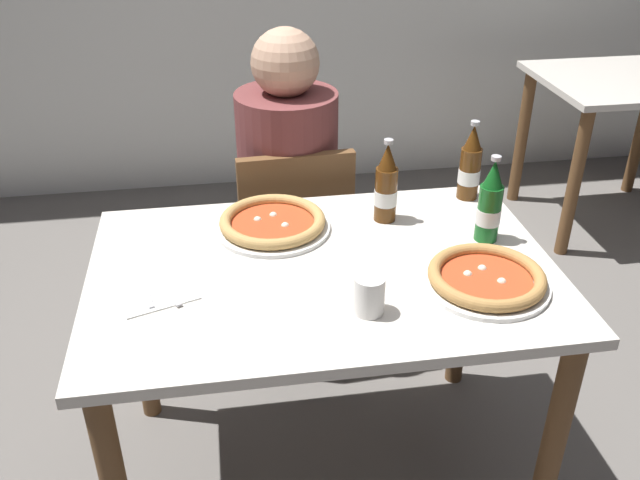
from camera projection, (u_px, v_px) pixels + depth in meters
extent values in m
plane|color=slate|center=(322.00, 468.00, 2.14)|extent=(8.00, 8.00, 0.00)
cube|color=silver|center=(323.00, 271.00, 1.78)|extent=(1.20, 0.80, 0.03)
cylinder|color=brown|center=(552.00, 448.00, 1.75)|extent=(0.06, 0.06, 0.72)
cylinder|color=brown|center=(139.00, 327.00, 2.18)|extent=(0.06, 0.06, 0.72)
cylinder|color=brown|center=(463.00, 297.00, 2.33)|extent=(0.06, 0.06, 0.72)
cube|color=brown|center=(289.00, 242.00, 2.51)|extent=(0.42, 0.42, 0.04)
cube|color=brown|center=(297.00, 212.00, 2.24)|extent=(0.38, 0.06, 0.40)
cylinder|color=brown|center=(324.00, 265.00, 2.79)|extent=(0.04, 0.04, 0.41)
cylinder|color=brown|center=(241.00, 274.00, 2.73)|extent=(0.04, 0.04, 0.41)
cylinder|color=brown|center=(344.00, 313.00, 2.51)|extent=(0.04, 0.04, 0.41)
cylinder|color=brown|center=(252.00, 325.00, 2.45)|extent=(0.04, 0.04, 0.41)
cube|color=#2D3342|center=(291.00, 292.00, 2.59)|extent=(0.32, 0.28, 0.45)
cylinder|color=brown|center=(288.00, 171.00, 2.34)|extent=(0.34, 0.34, 0.55)
sphere|color=tan|center=(285.00, 63.00, 2.15)|extent=(0.22, 0.22, 0.22)
cube|color=silver|center=(628.00, 80.00, 3.20)|extent=(0.80, 0.70, 0.03)
cylinder|color=brown|center=(574.00, 184.00, 3.10)|extent=(0.06, 0.06, 0.72)
cylinder|color=brown|center=(522.00, 137.00, 3.60)|extent=(0.06, 0.06, 0.72)
cylinder|color=white|center=(273.00, 228.00, 1.93)|extent=(0.33, 0.33, 0.01)
cylinder|color=#CC4723|center=(273.00, 224.00, 1.93)|extent=(0.24, 0.24, 0.01)
torus|color=tan|center=(272.00, 221.00, 1.92)|extent=(0.30, 0.30, 0.03)
sphere|color=silver|center=(258.00, 220.00, 1.95)|extent=(0.02, 0.02, 0.02)
sphere|color=silver|center=(285.00, 226.00, 1.92)|extent=(0.02, 0.02, 0.02)
sphere|color=silver|center=(273.00, 216.00, 1.97)|extent=(0.02, 0.02, 0.02)
cylinder|color=white|center=(486.00, 283.00, 1.69)|extent=(0.31, 0.31, 0.01)
cylinder|color=#CC4723|center=(486.00, 280.00, 1.68)|extent=(0.23, 0.23, 0.01)
torus|color=#B78447|center=(487.00, 276.00, 1.68)|extent=(0.29, 0.29, 0.03)
sphere|color=silver|center=(468.00, 275.00, 1.70)|extent=(0.02, 0.02, 0.02)
sphere|color=silver|center=(502.00, 282.00, 1.67)|extent=(0.02, 0.02, 0.02)
sphere|color=silver|center=(482.00, 269.00, 1.72)|extent=(0.02, 0.02, 0.02)
cylinder|color=#512D0F|center=(469.00, 173.00, 2.07)|extent=(0.06, 0.06, 0.16)
cone|color=#512D0F|center=(474.00, 137.00, 2.01)|extent=(0.05, 0.05, 0.07)
cylinder|color=#B7B7BC|center=(475.00, 123.00, 1.99)|extent=(0.03, 0.03, 0.01)
cylinder|color=white|center=(469.00, 176.00, 2.08)|extent=(0.07, 0.07, 0.04)
cylinder|color=#512D0F|center=(386.00, 194.00, 1.95)|extent=(0.06, 0.06, 0.16)
cone|color=#512D0F|center=(388.00, 156.00, 1.89)|extent=(0.05, 0.05, 0.07)
cylinder|color=#B7B7BC|center=(389.00, 142.00, 1.87)|extent=(0.03, 0.03, 0.01)
cylinder|color=white|center=(386.00, 197.00, 1.95)|extent=(0.07, 0.07, 0.04)
cylinder|color=#14591E|center=(489.00, 213.00, 1.85)|extent=(0.06, 0.06, 0.16)
cone|color=#14591E|center=(494.00, 174.00, 1.79)|extent=(0.05, 0.05, 0.07)
cylinder|color=#B7B7BC|center=(496.00, 158.00, 1.77)|extent=(0.03, 0.03, 0.01)
cylinder|color=white|center=(488.00, 216.00, 1.86)|extent=(0.07, 0.07, 0.04)
cube|color=white|center=(154.00, 289.00, 1.67)|extent=(0.23, 0.23, 0.00)
cube|color=silver|center=(162.00, 287.00, 1.67)|extent=(0.10, 0.17, 0.00)
cube|color=silver|center=(146.00, 289.00, 1.67)|extent=(0.05, 0.17, 0.00)
cylinder|color=white|center=(369.00, 295.00, 1.57)|extent=(0.07, 0.07, 0.09)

